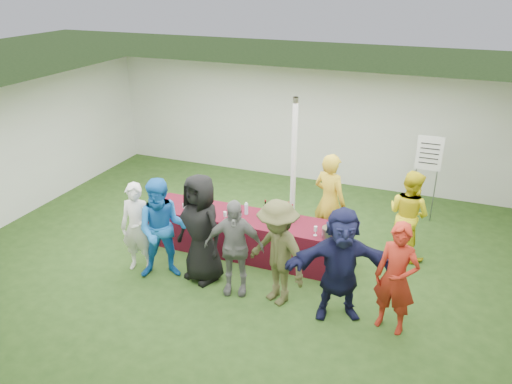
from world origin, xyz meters
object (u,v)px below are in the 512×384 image
at_px(customer_2, 201,229).
at_px(wine_list_sign, 428,160).
at_px(serving_table, 246,235).
at_px(customer_6, 396,278).
at_px(customer_1, 163,229).
at_px(dump_bucket, 329,233).
at_px(customer_5, 341,264).
at_px(staff_pourer, 329,201).
at_px(customer_4, 277,253).
at_px(customer_3, 234,247).
at_px(staff_back, 408,214).
at_px(customer_0, 137,228).

bearing_deg(customer_2, wine_list_sign, 67.81).
relative_size(serving_table, customer_6, 2.14).
xyz_separation_m(customer_1, customer_6, (3.72, -0.00, -0.04)).
height_order(customer_1, customer_6, customer_1).
height_order(dump_bucket, customer_2, customer_2).
bearing_deg(customer_2, customer_5, 15.87).
bearing_deg(staff_pourer, dump_bucket, 126.81).
xyz_separation_m(customer_2, customer_6, (3.11, -0.17, -0.09)).
relative_size(customer_4, customer_6, 1.02).
bearing_deg(dump_bucket, serving_table, 172.03).
relative_size(customer_3, customer_5, 0.91).
bearing_deg(customer_5, customer_2, 154.55).
relative_size(staff_back, customer_0, 1.03).
relative_size(customer_2, customer_6, 1.10).
distance_m(staff_back, customer_0, 4.70).
height_order(serving_table, wine_list_sign, wine_list_sign).
xyz_separation_m(wine_list_sign, staff_pourer, (-1.54, -1.78, -0.40)).
height_order(wine_list_sign, customer_6, wine_list_sign).
bearing_deg(customer_1, serving_table, 25.14).
relative_size(customer_0, customer_1, 0.90).
bearing_deg(dump_bucket, staff_pourer, 104.04).
distance_m(dump_bucket, staff_back, 1.66).
relative_size(dump_bucket, customer_6, 0.15).
bearing_deg(dump_bucket, customer_3, -143.71).
bearing_deg(customer_2, customer_3, 6.35).
relative_size(dump_bucket, customer_4, 0.14).
height_order(dump_bucket, customer_1, customer_1).
bearing_deg(customer_0, staff_back, 16.25).
height_order(staff_pourer, customer_6, staff_pourer).
distance_m(serving_table, customer_5, 2.34).
bearing_deg(serving_table, customer_0, -142.49).
height_order(customer_1, customer_5, customer_5).
relative_size(wine_list_sign, customer_2, 0.97).
height_order(customer_4, customer_5, customer_5).
bearing_deg(customer_5, customer_1, 158.60).
bearing_deg(customer_2, customer_4, 13.14).
bearing_deg(customer_6, customer_1, -166.05).
distance_m(serving_table, customer_1, 1.61).
distance_m(staff_pourer, customer_6, 2.45).
relative_size(customer_3, customer_6, 0.96).
distance_m(customer_1, customer_4, 1.98).
relative_size(staff_back, customer_4, 0.95).
relative_size(customer_0, customer_3, 0.99).
bearing_deg(wine_list_sign, dump_bucket, -114.60).
bearing_deg(customer_3, customer_5, -14.63).
distance_m(customer_4, customer_5, 0.96).
relative_size(serving_table, wine_list_sign, 2.00).
bearing_deg(customer_5, customer_6, -23.02).
bearing_deg(customer_0, customer_2, -4.03).
relative_size(customer_1, customer_4, 1.02).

